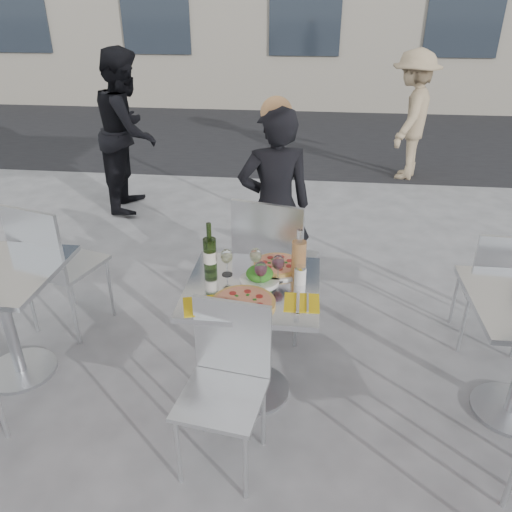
# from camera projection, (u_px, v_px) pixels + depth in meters

# --- Properties ---
(ground) EXTENTS (80.00, 80.00, 0.00)m
(ground) POSITION_uv_depth(u_px,v_px,m) (253.00, 390.00, 3.05)
(ground) COLOR slate
(street_asphalt) EXTENTS (24.00, 5.00, 0.00)m
(street_asphalt) POSITION_uv_depth(u_px,v_px,m) (297.00, 134.00, 8.78)
(street_asphalt) COLOR black
(street_asphalt) RESTS_ON ground
(main_table) EXTENTS (0.72, 0.72, 0.75)m
(main_table) POSITION_uv_depth(u_px,v_px,m) (253.00, 317.00, 2.80)
(main_table) COLOR #B7BABF
(main_table) RESTS_ON ground
(side_table_left) EXTENTS (0.72, 0.72, 0.75)m
(side_table_left) POSITION_uv_depth(u_px,v_px,m) (2.00, 301.00, 2.95)
(side_table_left) COLOR #B7BABF
(side_table_left) RESTS_ON ground
(chair_far) EXTENTS (0.57, 0.58, 1.03)m
(chair_far) POSITION_uv_depth(u_px,v_px,m) (273.00, 257.00, 3.30)
(chair_far) COLOR silver
(chair_far) RESTS_ON ground
(chair_near) EXTENTS (0.45, 0.46, 0.86)m
(chair_near) POSITION_uv_depth(u_px,v_px,m) (227.00, 374.00, 2.42)
(chair_near) COLOR silver
(chair_near) RESTS_ON ground
(side_chair_lfar) EXTENTS (0.55, 0.56, 0.98)m
(side_chair_lfar) POSITION_uv_depth(u_px,v_px,m) (52.00, 259.00, 3.34)
(side_chair_lfar) COLOR silver
(side_chair_lfar) RESTS_ON ground
(side_chair_rfar) EXTENTS (0.43, 0.44, 0.88)m
(side_chair_rfar) POSITION_uv_depth(u_px,v_px,m) (498.00, 281.00, 3.19)
(side_chair_rfar) COLOR silver
(side_chair_rfar) RESTS_ON ground
(woman_diner) EXTENTS (0.62, 0.49, 1.50)m
(woman_diner) POSITION_uv_depth(u_px,v_px,m) (275.00, 207.00, 3.70)
(woman_diner) COLOR black
(woman_diner) RESTS_ON ground
(pedestrian_a) EXTENTS (0.73, 0.90, 1.71)m
(pedestrian_a) POSITION_uv_depth(u_px,v_px,m) (128.00, 131.00, 5.37)
(pedestrian_a) COLOR black
(pedestrian_a) RESTS_ON ground
(pedestrian_b) EXTENTS (0.91, 1.18, 1.60)m
(pedestrian_b) POSITION_uv_depth(u_px,v_px,m) (411.00, 116.00, 6.33)
(pedestrian_b) COLOR tan
(pedestrian_b) RESTS_ON ground
(pizza_near) EXTENTS (0.33, 0.33, 0.02)m
(pizza_near) POSITION_uv_depth(u_px,v_px,m) (243.00, 302.00, 2.53)
(pizza_near) COLOR tan
(pizza_near) RESTS_ON main_table
(pizza_far) EXTENTS (0.31, 0.31, 0.03)m
(pizza_far) POSITION_uv_depth(u_px,v_px,m) (278.00, 266.00, 2.87)
(pizza_far) COLOR white
(pizza_far) RESTS_ON main_table
(salad_plate) EXTENTS (0.22, 0.22, 0.09)m
(salad_plate) POSITION_uv_depth(u_px,v_px,m) (260.00, 275.00, 2.73)
(salad_plate) COLOR white
(salad_plate) RESTS_ON main_table
(wine_bottle) EXTENTS (0.07, 0.08, 0.29)m
(wine_bottle) POSITION_uv_depth(u_px,v_px,m) (210.00, 253.00, 2.79)
(wine_bottle) COLOR #314D1D
(wine_bottle) RESTS_ON main_table
(carafe) EXTENTS (0.08, 0.08, 0.29)m
(carafe) POSITION_uv_depth(u_px,v_px,m) (299.00, 259.00, 2.72)
(carafe) COLOR #EAAA63
(carafe) RESTS_ON main_table
(sugar_shaker) EXTENTS (0.06, 0.06, 0.11)m
(sugar_shaker) POSITION_uv_depth(u_px,v_px,m) (300.00, 275.00, 2.70)
(sugar_shaker) COLOR white
(sugar_shaker) RESTS_ON main_table
(wineglass_white_a) EXTENTS (0.07, 0.07, 0.16)m
(wineglass_white_a) POSITION_uv_depth(u_px,v_px,m) (227.00, 257.00, 2.76)
(wineglass_white_a) COLOR white
(wineglass_white_a) RESTS_ON main_table
(wineglass_white_b) EXTENTS (0.07, 0.07, 0.16)m
(wineglass_white_b) POSITION_uv_depth(u_px,v_px,m) (256.00, 256.00, 2.77)
(wineglass_white_b) COLOR white
(wineglass_white_b) RESTS_ON main_table
(wineglass_red_a) EXTENTS (0.07, 0.07, 0.16)m
(wineglass_red_a) POSITION_uv_depth(u_px,v_px,m) (261.00, 270.00, 2.63)
(wineglass_red_a) COLOR white
(wineglass_red_a) RESTS_ON main_table
(wineglass_red_b) EXTENTS (0.07, 0.07, 0.16)m
(wineglass_red_b) POSITION_uv_depth(u_px,v_px,m) (278.00, 263.00, 2.69)
(wineglass_red_b) COLOR white
(wineglass_red_b) RESTS_ON main_table
(napkin_left) EXTENTS (0.22, 0.22, 0.01)m
(napkin_left) POSITION_uv_depth(u_px,v_px,m) (201.00, 305.00, 2.52)
(napkin_left) COLOR yellow
(napkin_left) RESTS_ON main_table
(napkin_right) EXTENTS (0.18, 0.20, 0.01)m
(napkin_right) POSITION_uv_depth(u_px,v_px,m) (302.00, 302.00, 2.54)
(napkin_right) COLOR yellow
(napkin_right) RESTS_ON main_table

